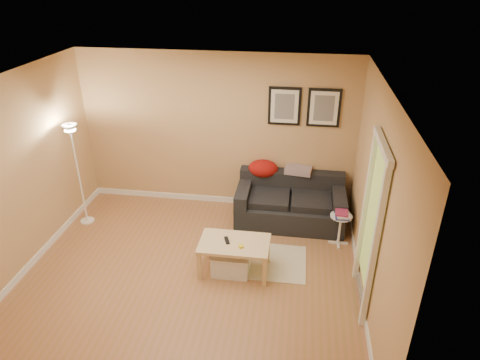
{
  "coord_description": "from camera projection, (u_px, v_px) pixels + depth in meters",
  "views": [
    {
      "loc": [
        1.32,
        -4.43,
        3.79
      ],
      "look_at": [
        0.55,
        0.85,
        1.05
      ],
      "focal_mm": 31.96,
      "sensor_mm": 36.0,
      "label": 1
    }
  ],
  "objects": [
    {
      "name": "red_throw",
      "position": [
        263.0,
        168.0,
        6.98
      ],
      "size": [
        0.48,
        0.36,
        0.28
      ],
      "primitive_type": null,
      "color": "maroon",
      "rests_on": "sofa"
    },
    {
      "name": "wall_back",
      "position": [
        217.0,
        132.0,
        6.97
      ],
      "size": [
        4.5,
        0.0,
        4.5
      ],
      "primitive_type": "plane",
      "rotation": [
        1.57,
        0.0,
        0.0
      ],
      "color": "tan",
      "rests_on": "ground"
    },
    {
      "name": "wall_front",
      "position": [
        122.0,
        307.0,
        3.45
      ],
      "size": [
        4.5,
        0.0,
        4.5
      ],
      "primitive_type": "plane",
      "rotation": [
        -1.57,
        0.0,
        0.0
      ],
      "color": "tan",
      "rests_on": "ground"
    },
    {
      "name": "wall_right",
      "position": [
        375.0,
        204.0,
        4.92
      ],
      "size": [
        0.0,
        4.0,
        4.0
      ],
      "primitive_type": "plane",
      "rotation": [
        1.57,
        0.0,
        -1.57
      ],
      "color": "tan",
      "rests_on": "ground"
    },
    {
      "name": "green_runner",
      "position": [
        224.0,
        243.0,
        6.44
      ],
      "size": [
        0.7,
        0.5,
        0.01
      ],
      "primitive_type": "cube",
      "color": "#668C4C",
      "rests_on": "ground"
    },
    {
      "name": "area_rug",
      "position": [
        261.0,
        261.0,
        6.05
      ],
      "size": [
        1.25,
        0.85,
        0.01
      ],
      "primitive_type": "cube",
      "color": "beige",
      "rests_on": "ground"
    },
    {
      "name": "ceiling",
      "position": [
        178.0,
        85.0,
        4.62
      ],
      "size": [
        4.5,
        4.5,
        0.0
      ],
      "primitive_type": "plane",
      "rotation": [
        3.14,
        0.0,
        0.0
      ],
      "color": "white",
      "rests_on": "wall_back"
    },
    {
      "name": "baseboard_back",
      "position": [
        219.0,
        199.0,
        7.53
      ],
      "size": [
        4.5,
        0.02,
        0.1
      ],
      "primitive_type": "cube",
      "color": "white",
      "rests_on": "ground"
    },
    {
      "name": "floor",
      "position": [
        191.0,
        274.0,
        5.8
      ],
      "size": [
        4.5,
        4.5,
        0.0
      ],
      "primitive_type": "plane",
      "color": "#A16545",
      "rests_on": "ground"
    },
    {
      "name": "doorway",
      "position": [
        369.0,
        231.0,
        4.92
      ],
      "size": [
        0.12,
        1.01,
        2.13
      ],
      "primitive_type": null,
      "color": "white",
      "rests_on": "ground"
    },
    {
      "name": "baseboard_right",
      "position": [
        360.0,
        287.0,
        5.49
      ],
      "size": [
        0.02,
        4.0,
        0.1
      ],
      "primitive_type": "cube",
      "color": "white",
      "rests_on": "ground"
    },
    {
      "name": "sofa",
      "position": [
        290.0,
        201.0,
        6.82
      ],
      "size": [
        1.7,
        0.9,
        0.75
      ],
      "primitive_type": null,
      "color": "black",
      "rests_on": "ground"
    },
    {
      "name": "coffee_table",
      "position": [
        234.0,
        257.0,
        5.77
      ],
      "size": [
        1.07,
        0.85,
        0.47
      ],
      "primitive_type": null,
      "rotation": [
        0.0,
        0.0,
        -0.35
      ],
      "color": "beige",
      "rests_on": "ground"
    },
    {
      "name": "floor_lamp",
      "position": [
        79.0,
        178.0,
        6.62
      ],
      "size": [
        0.22,
        0.22,
        1.68
      ],
      "primitive_type": null,
      "color": "white",
      "rests_on": "ground"
    },
    {
      "name": "framed_print_right",
      "position": [
        324.0,
        108.0,
        6.5
      ],
      "size": [
        0.5,
        0.04,
        0.6
      ],
      "primitive_type": null,
      "color": "black",
      "rests_on": "wall_back"
    },
    {
      "name": "tape_roll",
      "position": [
        241.0,
        246.0,
        5.56
      ],
      "size": [
        0.07,
        0.07,
        0.03
      ],
      "primitive_type": "cylinder",
      "color": "yellow",
      "rests_on": "coffee_table"
    },
    {
      "name": "book_stack",
      "position": [
        342.0,
        214.0,
        6.18
      ],
      "size": [
        0.22,
        0.28,
        0.08
      ],
      "primitive_type": null,
      "rotation": [
        0.0,
        0.0,
        -0.08
      ],
      "color": "navy",
      "rests_on": "side_table"
    },
    {
      "name": "baseboard_left",
      "position": [
        38.0,
        256.0,
        6.07
      ],
      "size": [
        0.02,
        4.0,
        0.1
      ],
      "primitive_type": "cube",
      "color": "white",
      "rests_on": "ground"
    },
    {
      "name": "framed_print_left",
      "position": [
        285.0,
        106.0,
        6.58
      ],
      "size": [
        0.5,
        0.04,
        0.6
      ],
      "primitive_type": null,
      "color": "black",
      "rests_on": "wall_back"
    },
    {
      "name": "plaid_throw",
      "position": [
        298.0,
        170.0,
        6.91
      ],
      "size": [
        0.45,
        0.32,
        0.1
      ],
      "primitive_type": null,
      "rotation": [
        0.0,
        0.0,
        -0.14
      ],
      "color": "tan",
      "rests_on": "sofa"
    },
    {
      "name": "wall_left",
      "position": [
        16.0,
        178.0,
        5.5
      ],
      "size": [
        0.0,
        4.0,
        4.0
      ],
      "primitive_type": "plane",
      "rotation": [
        1.57,
        0.0,
        1.57
      ],
      "color": "tan",
      "rests_on": "ground"
    },
    {
      "name": "side_table",
      "position": [
        340.0,
        230.0,
        6.33
      ],
      "size": [
        0.32,
        0.32,
        0.49
      ],
      "primitive_type": null,
      "color": "white",
      "rests_on": "ground"
    },
    {
      "name": "storage_bin",
      "position": [
        231.0,
        263.0,
        5.78
      ],
      "size": [
        0.51,
        0.37,
        0.32
      ],
      "primitive_type": null,
      "color": "white",
      "rests_on": "ground"
    },
    {
      "name": "remote_control",
      "position": [
        227.0,
        240.0,
        5.69
      ],
      "size": [
        0.1,
        0.17,
        0.02
      ],
      "primitive_type": "cube",
      "rotation": [
        0.0,
        0.0,
        0.36
      ],
      "color": "black",
      "rests_on": "coffee_table"
    }
  ]
}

